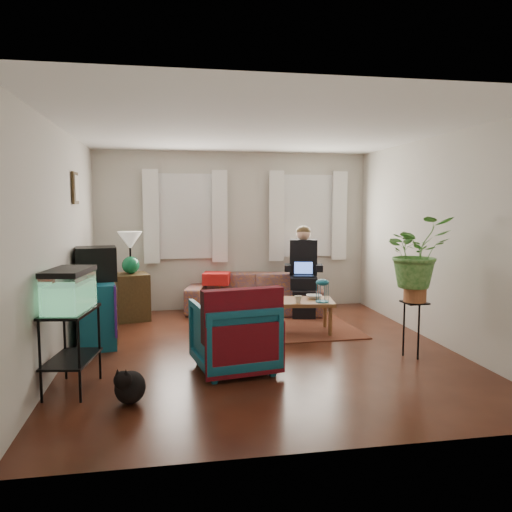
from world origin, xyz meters
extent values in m
cube|color=#4F2B14|center=(0.00, 0.00, 0.00)|extent=(4.50, 5.00, 0.01)
cube|color=white|center=(0.00, 0.00, 2.60)|extent=(4.50, 5.00, 0.01)
cube|color=silver|center=(0.00, 2.50, 1.30)|extent=(4.50, 0.01, 2.60)
cube|color=silver|center=(0.00, -2.50, 1.30)|extent=(4.50, 0.01, 2.60)
cube|color=silver|center=(-2.25, 0.00, 1.30)|extent=(0.01, 5.00, 2.60)
cube|color=silver|center=(2.25, 0.00, 1.30)|extent=(0.01, 5.00, 2.60)
cube|color=white|center=(-0.80, 2.48, 1.55)|extent=(1.08, 0.04, 1.38)
cube|color=white|center=(1.25, 2.48, 1.55)|extent=(1.08, 0.04, 1.38)
cube|color=white|center=(-0.80, 2.40, 1.55)|extent=(1.36, 0.06, 1.50)
cube|color=white|center=(1.25, 2.40, 1.55)|extent=(1.36, 0.06, 1.50)
cube|color=#3D2616|center=(-2.21, 0.85, 1.95)|extent=(0.04, 0.32, 0.40)
cube|color=brown|center=(0.49, 1.00, 0.01)|extent=(2.04, 1.65, 0.01)
imported|color=brown|center=(0.27, 2.05, 0.42)|extent=(2.29, 1.32, 0.84)
cube|color=#3F2A17|center=(-1.65, 1.90, 0.35)|extent=(0.59, 0.59, 0.71)
cube|color=#12546F|center=(-1.99, 0.65, 0.40)|extent=(0.56, 0.94, 0.79)
cube|color=black|center=(-1.99, 0.74, 1.00)|extent=(0.54, 0.51, 0.42)
cube|color=black|center=(-2.00, -0.95, 0.38)|extent=(0.48, 0.74, 0.77)
cube|color=#7FD899|center=(-2.00, -0.95, 0.97)|extent=(0.43, 0.67, 0.40)
ellipsoid|color=black|center=(-1.44, -1.37, 0.18)|extent=(0.37, 0.47, 0.35)
imported|color=#12516F|center=(-0.42, -0.64, 0.41)|extent=(0.92, 0.88, 0.82)
cube|color=#9E0A0A|center=(-0.37, -0.95, 0.58)|extent=(0.84, 0.33, 0.68)
cube|color=brown|center=(0.58, 0.76, 0.22)|extent=(1.16, 0.76, 0.45)
imported|color=white|center=(0.32, 0.70, 0.50)|extent=(0.14, 0.14, 0.10)
imported|color=beige|center=(0.60, 0.58, 0.49)|extent=(0.11, 0.11, 0.09)
imported|color=white|center=(0.89, 0.81, 0.47)|extent=(0.24, 0.24, 0.05)
cylinder|color=#B21414|center=(0.31, 0.95, 0.47)|extent=(0.38, 0.38, 0.04)
cube|color=black|center=(1.67, -0.55, 0.32)|extent=(0.28, 0.28, 0.64)
imported|color=#599947|center=(1.67, -0.55, 1.09)|extent=(0.76, 0.66, 0.82)
camera|label=1|loc=(-1.08, -5.75, 1.76)|focal=35.00mm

